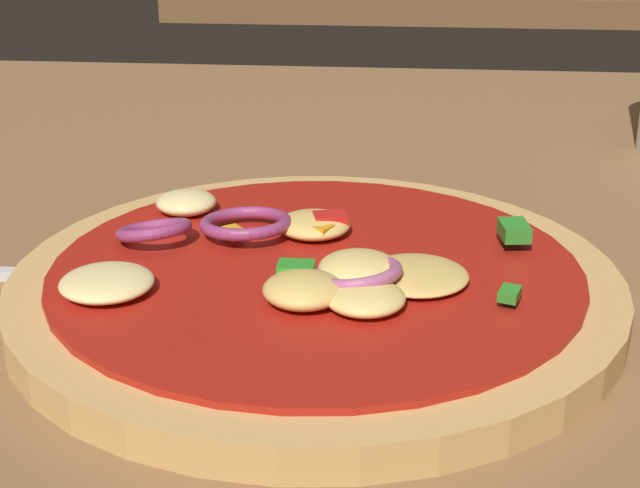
# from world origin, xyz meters

# --- Properties ---
(dining_table) EXTENTS (1.36, 0.90, 0.04)m
(dining_table) POSITION_xyz_m (0.00, 0.00, 0.02)
(dining_table) COLOR brown
(dining_table) RESTS_ON ground
(pizza) EXTENTS (0.26, 0.26, 0.03)m
(pizza) POSITION_xyz_m (-0.04, -0.04, 0.05)
(pizza) COLOR tan
(pizza) RESTS_ON dining_table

